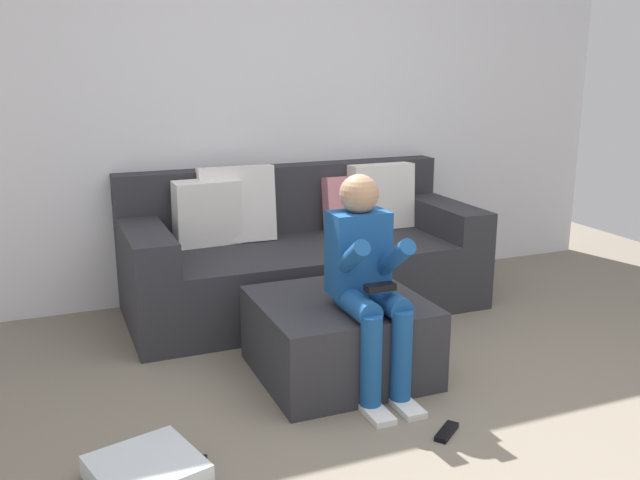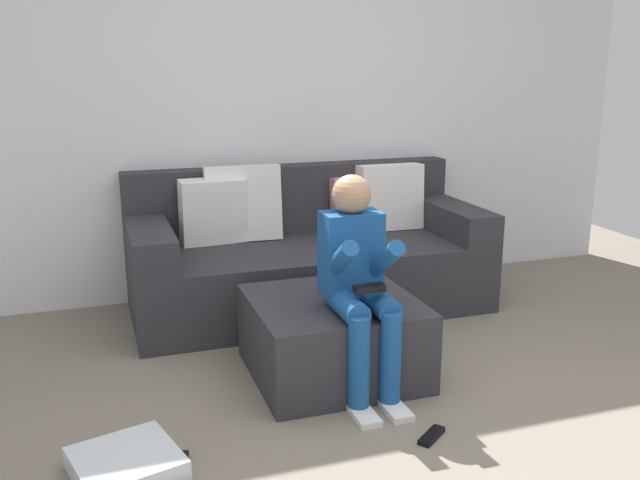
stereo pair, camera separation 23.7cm
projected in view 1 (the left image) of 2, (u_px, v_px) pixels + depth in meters
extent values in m
plane|color=slate|center=(470.00, 455.00, 2.81)|extent=(6.64, 6.64, 0.00)
cube|color=silver|center=(276.00, 83.00, 4.59)|extent=(5.10, 0.10, 2.80)
cube|color=#2D2D33|center=(305.00, 276.00, 4.42)|extent=(2.21, 0.94, 0.43)
cube|color=#2D2D33|center=(284.00, 198.00, 4.66)|extent=(2.21, 0.17, 0.44)
cube|color=#2D2D33|center=(145.00, 244.00, 3.98)|extent=(0.24, 0.94, 0.20)
cube|color=#2D2D33|center=(440.00, 216.00, 4.71)|extent=(0.24, 0.94, 0.20)
cube|color=white|center=(207.00, 213.00, 4.30)|extent=(0.42, 0.20, 0.41)
cube|color=white|center=(237.00, 204.00, 4.38)|extent=(0.48, 0.18, 0.49)
cube|color=white|center=(381.00, 196.00, 4.74)|extent=(0.44, 0.18, 0.45)
cube|color=pink|center=(350.00, 203.00, 4.69)|extent=(0.37, 0.16, 0.38)
cube|color=#2D2D33|center=(339.00, 337.00, 3.50)|extent=(0.80, 0.78, 0.40)
cube|color=#194C8C|center=(358.00, 253.00, 3.32)|extent=(0.28, 0.17, 0.40)
sphere|color=tan|center=(359.00, 194.00, 3.24)|extent=(0.19, 0.19, 0.19)
cylinder|color=#194C8C|center=(357.00, 305.00, 3.20)|extent=(0.12, 0.31, 0.12)
cylinder|color=#194C8C|center=(371.00, 361.00, 3.11)|extent=(0.10, 0.10, 0.43)
cube|color=white|center=(376.00, 413.00, 3.12)|extent=(0.10, 0.22, 0.03)
cylinder|color=#194C8C|center=(349.00, 260.00, 3.17)|extent=(0.08, 0.32, 0.26)
cylinder|color=#194C8C|center=(387.00, 301.00, 3.26)|extent=(0.12, 0.31, 0.12)
cylinder|color=#194C8C|center=(401.00, 355.00, 3.17)|extent=(0.10, 0.10, 0.43)
cube|color=white|center=(406.00, 407.00, 3.17)|extent=(0.10, 0.22, 0.03)
cylinder|color=#194C8C|center=(390.00, 262.00, 3.23)|extent=(0.08, 0.37, 0.29)
cube|color=black|center=(380.00, 287.00, 3.13)|extent=(0.14, 0.06, 0.03)
cube|color=silver|center=(146.00, 471.00, 2.63)|extent=(0.46, 0.46, 0.09)
cube|color=black|center=(447.00, 432.00, 2.97)|extent=(0.16, 0.14, 0.02)
cube|color=black|center=(188.00, 461.00, 2.75)|extent=(0.16, 0.09, 0.02)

